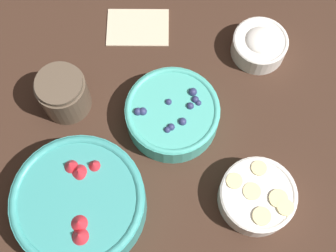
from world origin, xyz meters
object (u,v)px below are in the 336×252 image
(bowl_bananas, at_px, (257,196))
(bowl_cream, at_px, (260,44))
(jar_chocolate, at_px, (64,94))
(bowl_blueberries, at_px, (172,114))
(bowl_strawberries, at_px, (80,203))

(bowl_bananas, bearing_deg, bowl_cream, 84.64)
(jar_chocolate, bearing_deg, bowl_blueberries, -10.60)
(bowl_bananas, distance_m, jar_chocolate, 0.41)
(bowl_blueberries, distance_m, jar_chocolate, 0.21)
(bowl_blueberries, distance_m, bowl_bananas, 0.22)
(bowl_cream, xyz_separation_m, jar_chocolate, (-0.38, -0.11, 0.01))
(bowl_bananas, height_order, jar_chocolate, jar_chocolate)
(bowl_strawberries, relative_size, bowl_bananas, 1.69)
(jar_chocolate, bearing_deg, bowl_cream, 16.35)
(bowl_strawberries, height_order, jar_chocolate, bowl_strawberries)
(bowl_cream, bearing_deg, bowl_bananas, -95.36)
(bowl_blueberries, xyz_separation_m, bowl_bananas, (0.15, -0.16, -0.00))
(bowl_strawberries, bearing_deg, jar_chocolate, 101.71)
(jar_chocolate, bearing_deg, bowl_bananas, -29.06)
(bowl_strawberries, xyz_separation_m, bowl_bananas, (0.31, 0.01, -0.02))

